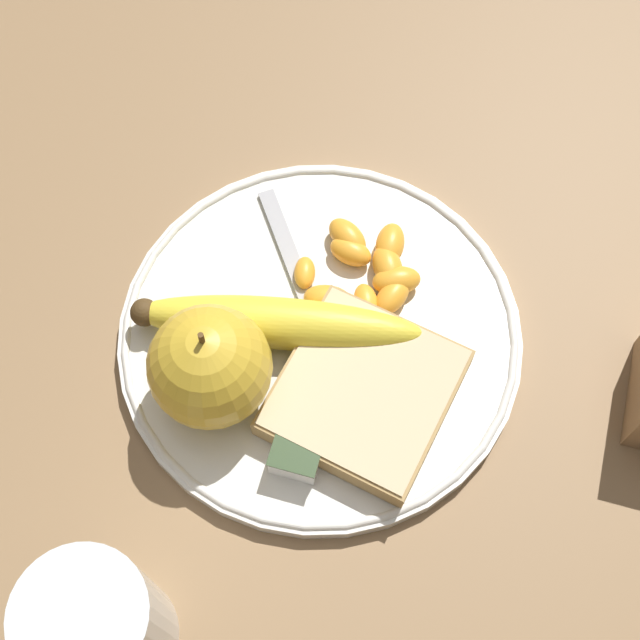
% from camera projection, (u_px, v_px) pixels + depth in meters
% --- Properties ---
extents(ground_plane, '(3.00, 3.00, 0.00)m').
position_uv_depth(ground_plane, '(320.00, 339.00, 0.64)').
color(ground_plane, olive).
extents(plate, '(0.28, 0.28, 0.01)m').
position_uv_depth(plate, '(320.00, 335.00, 0.63)').
color(plate, silver).
rests_on(plate, ground_plane).
extents(juice_glass, '(0.07, 0.07, 0.11)m').
position_uv_depth(juice_glass, '(102.00, 627.00, 0.50)').
color(juice_glass, silver).
rests_on(juice_glass, ground_plane).
extents(apple, '(0.08, 0.08, 0.09)m').
position_uv_depth(apple, '(210.00, 367.00, 0.57)').
color(apple, gold).
rests_on(apple, plate).
extents(banana, '(0.07, 0.20, 0.04)m').
position_uv_depth(banana, '(276.00, 323.00, 0.61)').
color(banana, yellow).
rests_on(banana, plate).
extents(bread_slice, '(0.13, 0.13, 0.02)m').
position_uv_depth(bread_slice, '(365.00, 392.00, 0.59)').
color(bread_slice, '#AB8751').
rests_on(bread_slice, plate).
extents(fork, '(0.16, 0.12, 0.00)m').
position_uv_depth(fork, '(313.00, 314.00, 0.63)').
color(fork, '#B2B2B7').
rests_on(fork, plate).
extents(jam_packet, '(0.04, 0.03, 0.02)m').
position_uv_depth(jam_packet, '(299.00, 448.00, 0.58)').
color(jam_packet, white).
rests_on(jam_packet, plate).
extents(orange_segment_0, '(0.03, 0.04, 0.02)m').
position_uv_depth(orange_segment_0, '(396.00, 281.00, 0.63)').
color(orange_segment_0, '#F9A32D').
rests_on(orange_segment_0, plate).
extents(orange_segment_1, '(0.02, 0.04, 0.02)m').
position_uv_depth(orange_segment_1, '(326.00, 299.00, 0.62)').
color(orange_segment_1, '#F9A32D').
rests_on(orange_segment_1, plate).
extents(orange_segment_2, '(0.04, 0.03, 0.02)m').
position_uv_depth(orange_segment_2, '(388.00, 267.00, 0.64)').
color(orange_segment_2, '#F9A32D').
rests_on(orange_segment_2, plate).
extents(orange_segment_3, '(0.04, 0.02, 0.02)m').
position_uv_depth(orange_segment_3, '(390.00, 244.00, 0.64)').
color(orange_segment_3, '#F9A32D').
rests_on(orange_segment_3, plate).
extents(orange_segment_4, '(0.03, 0.03, 0.02)m').
position_uv_depth(orange_segment_4, '(366.00, 302.00, 0.63)').
color(orange_segment_4, '#F9A32D').
rests_on(orange_segment_4, plate).
extents(orange_segment_5, '(0.04, 0.04, 0.02)m').
position_uv_depth(orange_segment_5, '(350.00, 238.00, 0.65)').
color(orange_segment_5, '#F9A32D').
rests_on(orange_segment_5, plate).
extents(orange_segment_6, '(0.03, 0.02, 0.01)m').
position_uv_depth(orange_segment_6, '(305.00, 273.00, 0.64)').
color(orange_segment_6, '#F9A32D').
rests_on(orange_segment_6, plate).
extents(orange_segment_7, '(0.02, 0.03, 0.02)m').
position_uv_depth(orange_segment_7, '(351.00, 252.00, 0.64)').
color(orange_segment_7, '#F9A32D').
rests_on(orange_segment_7, plate).
extents(orange_segment_8, '(0.04, 0.03, 0.02)m').
position_uv_depth(orange_segment_8, '(393.00, 296.00, 0.63)').
color(orange_segment_8, '#F9A32D').
rests_on(orange_segment_8, plate).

